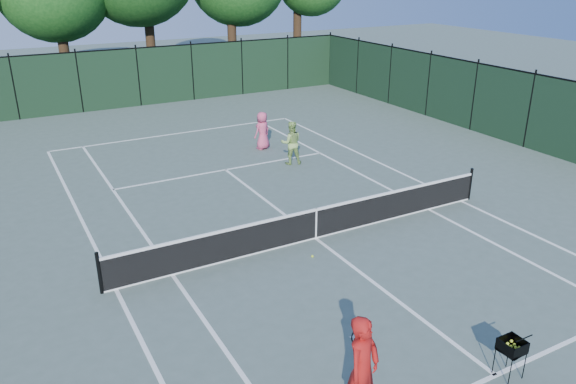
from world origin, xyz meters
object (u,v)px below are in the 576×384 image
player_green (291,143)px  loose_ball_midcourt (312,256)px  player_pink (262,131)px  coach (363,370)px  ball_hopper (512,346)px

player_green → loose_ball_midcourt: (-3.12, -6.73, -0.79)m
player_pink → player_green: bearing=74.2°
coach → ball_hopper: size_ratio=2.50×
player_pink → loose_ball_midcourt: 9.45m
loose_ball_midcourt → ball_hopper: bearing=-81.6°
coach → player_pink: coach is taller
player_pink → coach: bearing=50.9°
player_pink → loose_ball_midcourt: size_ratio=22.74×
player_pink → ball_hopper: player_pink is taller
player_green → coach: bearing=84.8°
player_pink → ball_hopper: 14.70m
ball_hopper → player_green: bearing=73.0°
player_green → ball_hopper: bearing=98.3°
player_green → ball_hopper: 12.56m
coach → loose_ball_midcourt: (2.18, 5.14, -0.95)m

